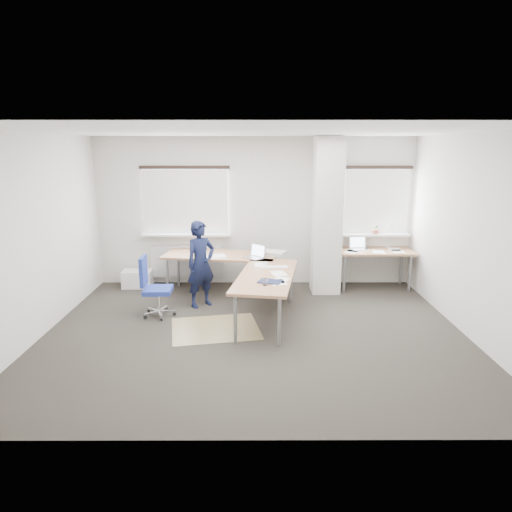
{
  "coord_description": "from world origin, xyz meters",
  "views": [
    {
      "loc": [
        0.0,
        -6.15,
        2.59
      ],
      "look_at": [
        0.02,
        0.9,
        0.92
      ],
      "focal_mm": 32.0,
      "sensor_mm": 36.0,
      "label": 1
    }
  ],
  "objects_px": {
    "desk_main": "(244,266)",
    "desk_side": "(375,252)",
    "person": "(201,264)",
    "task_chair": "(156,300)"
  },
  "relations": [
    {
      "from": "desk_main",
      "to": "person",
      "type": "distance_m",
      "value": 0.72
    },
    {
      "from": "desk_main",
      "to": "task_chair",
      "type": "relative_size",
      "value": 3.06
    },
    {
      "from": "desk_side",
      "to": "task_chair",
      "type": "height_order",
      "value": "desk_side"
    },
    {
      "from": "person",
      "to": "desk_main",
      "type": "bearing_deg",
      "value": -39.1
    },
    {
      "from": "desk_main",
      "to": "desk_side",
      "type": "distance_m",
      "value": 2.62
    },
    {
      "from": "desk_side",
      "to": "task_chair",
      "type": "xyz_separation_m",
      "value": [
        -3.8,
        -1.5,
        -0.42
      ]
    },
    {
      "from": "desk_side",
      "to": "desk_main",
      "type": "bearing_deg",
      "value": -157.62
    },
    {
      "from": "person",
      "to": "task_chair",
      "type": "bearing_deg",
      "value": 176.32
    },
    {
      "from": "desk_side",
      "to": "person",
      "type": "bearing_deg",
      "value": -162.31
    },
    {
      "from": "desk_main",
      "to": "desk_side",
      "type": "relative_size",
      "value": 2.1
    }
  ]
}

